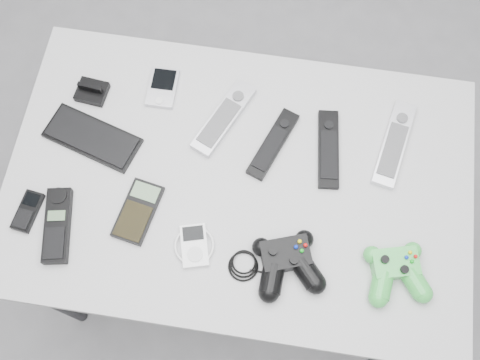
# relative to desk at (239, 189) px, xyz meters

# --- Properties ---
(floor) EXTENTS (3.50, 3.50, 0.00)m
(floor) POSITION_rel_desk_xyz_m (0.01, -0.07, -0.71)
(floor) COLOR slate
(floor) RESTS_ON ground
(desk) EXTENTS (1.16, 0.74, 0.77)m
(desk) POSITION_rel_desk_xyz_m (0.00, 0.00, 0.00)
(desk) COLOR #A9A9AB
(desk) RESTS_ON floor
(pda_keyboard) EXTENTS (0.26, 0.17, 0.01)m
(pda_keyboard) POSITION_rel_desk_xyz_m (-0.39, 0.06, 0.07)
(pda_keyboard) COLOR black
(pda_keyboard) RESTS_ON desk
(dock_bracket) EXTENTS (0.08, 0.08, 0.04)m
(dock_bracket) POSITION_rel_desk_xyz_m (-0.42, 0.18, 0.09)
(dock_bracket) COLOR black
(dock_bracket) RESTS_ON desk
(pda) EXTENTS (0.07, 0.11, 0.02)m
(pda) POSITION_rel_desk_xyz_m (-0.24, 0.22, 0.08)
(pda) COLOR #B0B0B7
(pda) RESTS_ON desk
(remote_silver_a) EXTENTS (0.14, 0.23, 0.02)m
(remote_silver_a) POSITION_rel_desk_xyz_m (-0.06, 0.16, 0.08)
(remote_silver_a) COLOR #B0B0B7
(remote_silver_a) RESTS_ON desk
(remote_black_a) EXTENTS (0.12, 0.21, 0.02)m
(remote_black_a) POSITION_rel_desk_xyz_m (0.07, 0.11, 0.08)
(remote_black_a) COLOR black
(remote_black_a) RESTS_ON desk
(remote_black_b) EXTENTS (0.07, 0.22, 0.02)m
(remote_black_b) POSITION_rel_desk_xyz_m (0.21, 0.11, 0.08)
(remote_black_b) COLOR black
(remote_black_b) RESTS_ON desk
(remote_silver_b) EXTENTS (0.10, 0.25, 0.02)m
(remote_silver_b) POSITION_rel_desk_xyz_m (0.37, 0.15, 0.08)
(remote_silver_b) COLOR silver
(remote_silver_b) RESTS_ON desk
(mobile_phone) EXTENTS (0.06, 0.11, 0.02)m
(mobile_phone) POSITION_rel_desk_xyz_m (-0.49, -0.16, 0.08)
(mobile_phone) COLOR black
(mobile_phone) RESTS_ON desk
(cordless_handset) EXTENTS (0.09, 0.19, 0.03)m
(cordless_handset) POSITION_rel_desk_xyz_m (-0.41, -0.19, 0.08)
(cordless_handset) COLOR black
(cordless_handset) RESTS_ON desk
(calculator) EXTENTS (0.11, 0.17, 0.02)m
(calculator) POSITION_rel_desk_xyz_m (-0.23, -0.12, 0.08)
(calculator) COLOR black
(calculator) RESTS_ON desk
(mp3_player) EXTENTS (0.12, 0.12, 0.02)m
(mp3_player) POSITION_rel_desk_xyz_m (-0.08, -0.18, 0.08)
(mp3_player) COLOR white
(mp3_player) RESTS_ON desk
(controller_black) EXTENTS (0.31, 0.25, 0.05)m
(controller_black) POSITION_rel_desk_xyz_m (0.14, -0.19, 0.09)
(controller_black) COLOR black
(controller_black) RESTS_ON desk
(controller_green) EXTENTS (0.18, 0.19, 0.05)m
(controller_green) POSITION_rel_desk_xyz_m (0.39, -0.17, 0.09)
(controller_green) COLOR green
(controller_green) RESTS_ON desk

